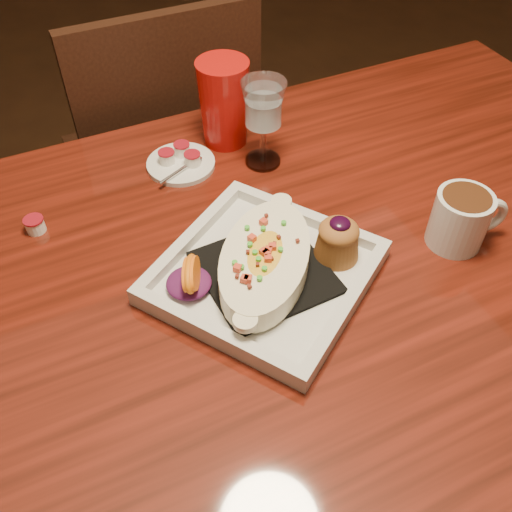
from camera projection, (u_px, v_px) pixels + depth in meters
name	position (u px, v px, depth m)	size (l,w,h in m)	color
floor	(272.00, 469.00, 1.41)	(7.00, 7.00, 0.00)	black
table	(280.00, 303.00, 0.93)	(1.50, 0.90, 0.75)	maroon
chair_far	(165.00, 162.00, 1.43)	(0.42, 0.42, 0.93)	black
plate	(271.00, 264.00, 0.82)	(0.39, 0.39, 0.08)	silver
coffee_mug	(462.00, 217.00, 0.86)	(0.12, 0.09, 0.09)	silver
goblet	(263.00, 109.00, 0.95)	(0.08, 0.08, 0.16)	silver
saucer	(181.00, 162.00, 1.02)	(0.12, 0.12, 0.08)	silver
creamer_loose	(35.00, 225.00, 0.90)	(0.03, 0.03, 0.02)	white
red_tumbler	(224.00, 103.00, 1.02)	(0.09, 0.09, 0.16)	red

